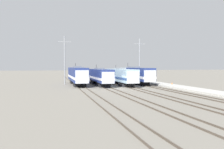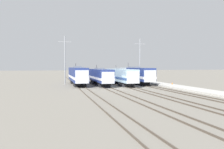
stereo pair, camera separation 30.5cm
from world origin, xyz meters
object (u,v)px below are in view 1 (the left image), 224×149
locomotive_far_right (134,75)px  catenary_tower_left (65,59)px  locomotive_center_left (100,76)px  catenary_tower_right (140,59)px  locomotive_far_left (77,75)px  traffic_cone (172,83)px  locomotive_center_right (121,76)px

locomotive_far_right → catenary_tower_left: (-17.33, 1.41, 3.98)m
locomotive_center_left → catenary_tower_right: catenary_tower_right is taller
locomotive_far_left → catenary_tower_left: (-2.76, 2.42, 3.94)m
catenary_tower_left → locomotive_far_right: bearing=-4.6°
locomotive_far_right → traffic_cone: 10.53m
locomotive_far_left → locomotive_center_left: (4.86, -2.41, -0.17)m
locomotive_center_right → catenary_tower_left: (-12.47, 5.46, 4.11)m
locomotive_center_left → catenary_tower_right: 13.38m
locomotive_center_right → traffic_cone: (10.61, -4.61, -1.55)m
locomotive_center_left → locomotive_center_right: 4.90m
catenary_tower_left → traffic_cone: catenary_tower_left is taller
locomotive_far_left → catenary_tower_left: 5.39m
locomotive_center_left → catenary_tower_right: bearing=22.3°
locomotive_center_right → catenary_tower_right: bearing=38.3°
locomotive_center_left → locomotive_far_right: 10.30m
locomotive_far_right → locomotive_center_right: bearing=-140.2°
locomotive_center_left → catenary_tower_left: 9.92m
locomotive_far_left → catenary_tower_right: size_ratio=1.54×
locomotive_center_left → catenary_tower_left: bearing=147.6°
catenary_tower_left → locomotive_center_right: bearing=-23.6°
locomotive_center_right → traffic_cone: locomotive_center_right is taller
locomotive_far_left → traffic_cone: (20.32, -7.65, -1.71)m
locomotive_far_left → locomotive_center_right: 10.18m
catenary_tower_right → traffic_cone: (3.69, -10.07, -5.65)m
locomotive_center_right → locomotive_far_right: 6.32m
locomotive_center_right → catenary_tower_left: 14.22m
locomotive_center_right → locomotive_far_left: bearing=162.7°
locomotive_far_left → catenary_tower_right: catenary_tower_right is taller
catenary_tower_left → catenary_tower_right: same height
locomotive_center_left → catenary_tower_right: (11.77, 4.83, 4.12)m
locomotive_center_right → catenary_tower_left: catenary_tower_left is taller
locomotive_far_right → catenary_tower_right: size_ratio=1.71×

